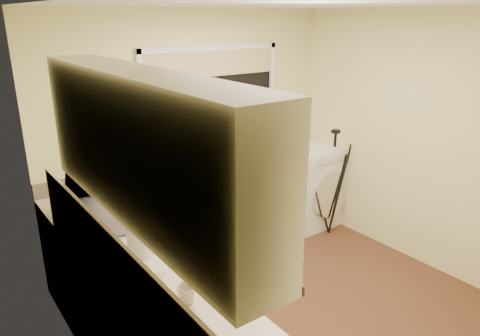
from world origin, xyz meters
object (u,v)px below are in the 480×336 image
soap_bottle_clear (270,131)px  plant_b (196,142)px  washing_machine (309,184)px  cup_left (187,294)px  dish_rack (271,157)px  plant_a (173,147)px  steel_jar (160,283)px  tripod (332,183)px  plant_c (221,138)px  kettle (140,240)px  plant_d (237,137)px  laptop (169,174)px  microwave (97,202)px  soap_bottle_green (262,129)px  cup_back (289,146)px

soap_bottle_clear → plant_b: bearing=-178.8°
washing_machine → cup_left: (-2.62, -1.68, 0.48)m
dish_rack → plant_a: 1.11m
steel_jar → plant_a: (1.01, 1.71, 0.22)m
tripod → plant_b: size_ratio=4.90×
plant_c → kettle: bearing=-139.3°
washing_machine → plant_d: 1.15m
dish_rack → steel_jar: size_ratio=3.77×
laptop → plant_b: bearing=4.3°
cup_left → plant_d: bearing=48.0°
steel_jar → cup_left: (0.07, -0.19, 0.00)m
washing_machine → plant_a: size_ratio=3.89×
plant_a → dish_rack: bearing=-11.9°
soap_bottle_clear → cup_left: bearing=-138.7°
microwave → cup_left: microwave is taller
laptop → microwave: bearing=-168.1°
soap_bottle_green → cup_back: (0.31, -0.12, -0.23)m
tripod → cup_back: tripod is taller
plant_c → cup_back: bearing=-7.5°
laptop → plant_a: (0.13, 0.15, 0.20)m
plant_a → soap_bottle_green: bearing=1.1°
plant_a → plant_d: plant_a is taller
plant_c → plant_a: bearing=-178.2°
plant_b → soap_bottle_green: bearing=0.8°
tripod → cup_left: bearing=-157.7°
washing_machine → steel_jar: steel_jar is taller
dish_rack → plant_b: size_ratio=1.45×
dish_rack → cup_back: bearing=15.8°
washing_machine → soap_bottle_green: (-0.54, 0.24, 0.71)m
laptop → microwave: size_ratio=0.70×
kettle → cup_back: bearing=26.6°
kettle → plant_d: (1.70, 1.28, 0.14)m
steel_jar → cup_left: cup_left is taller
tripod → plant_a: plant_a is taller
plant_d → soap_bottle_clear: size_ratio=1.23×
steel_jar → soap_bottle_clear: bearing=37.6°
steel_jar → plant_a: plant_a is taller
laptop → steel_jar: (-0.88, -1.56, -0.02)m
laptop → cup_back: size_ratio=3.16×
plant_d → cup_left: (-1.71, -1.90, -0.20)m
cup_back → cup_left: 2.99m
steel_jar → soap_bottle_clear: (2.26, 1.74, 0.19)m
kettle → soap_bottle_green: soap_bottle_green is taller
plant_d → cup_left: 2.57m
microwave → kettle: bearing=-158.7°
laptop → dish_rack: size_ratio=1.15×
steel_jar → laptop: bearing=60.5°
steel_jar → cup_left: bearing=-70.7°
kettle → dish_rack: size_ratio=0.60×
microwave → soap_bottle_clear: 2.34m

